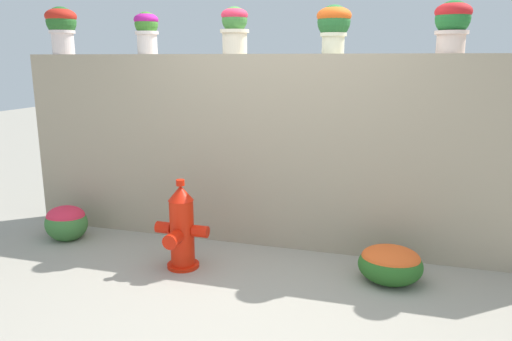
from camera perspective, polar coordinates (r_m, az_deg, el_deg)
name	(u,v)px	position (r m, az deg, el deg)	size (l,w,h in m)	color
ground_plane	(249,292)	(3.87, -0.86, -14.05)	(24.00, 24.00, 0.00)	gray
stone_wall	(283,152)	(4.58, 3.17, 2.17)	(5.26, 0.29, 1.80)	tan
potted_plant_0	(61,25)	(5.50, -21.84, 15.57)	(0.31, 0.31, 0.47)	silver
potted_plant_1	(147,29)	(4.97, -12.71, 15.90)	(0.23, 0.23, 0.39)	silver
potted_plant_2	(235,27)	(4.60, -2.53, 16.48)	(0.27, 0.27, 0.42)	beige
potted_plant_3	(334,24)	(4.46, 9.11, 16.64)	(0.30, 0.30, 0.41)	beige
potted_plant_4	(453,22)	(4.40, 22.05, 15.85)	(0.29, 0.29, 0.42)	beige
fire_hydrant	(181,229)	(4.20, -8.73, -6.84)	(0.47, 0.39, 0.78)	red
flower_bush_left	(390,263)	(4.11, 15.48, -10.39)	(0.51, 0.46, 0.30)	#2A6222
flower_bush_right	(66,221)	(5.20, -21.36, -5.56)	(0.42, 0.38, 0.35)	#3C7536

